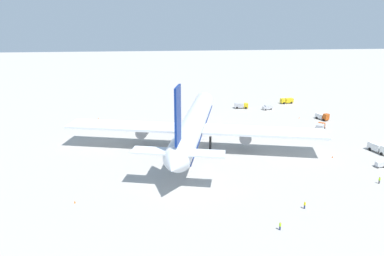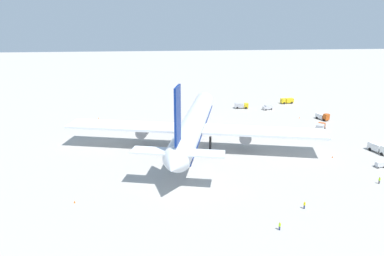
{
  "view_description": "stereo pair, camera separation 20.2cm",
  "coord_description": "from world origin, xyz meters",
  "views": [
    {
      "loc": [
        -104.92,
        10.91,
        39.28
      ],
      "look_at": [
        0.62,
        0.59,
        5.55
      ],
      "focal_mm": 33.74,
      "sensor_mm": 36.0,
      "label": 1
    },
    {
      "loc": [
        -104.94,
        10.71,
        39.28
      ],
      "look_at": [
        0.62,
        0.59,
        5.55
      ],
      "focal_mm": 33.74,
      "sensor_mm": 36.0,
      "label": 2
    }
  ],
  "objects": [
    {
      "name": "service_truck_4",
      "position": [
        23.63,
        -52.36,
        1.38
      ],
      "size": [
        5.72,
        4.01,
        2.75
      ],
      "color": "#BF4C14",
      "rests_on": "ground"
    },
    {
      "name": "traffic_cone_0",
      "position": [
        -13.74,
        -38.33,
        0.28
      ],
      "size": [
        0.36,
        0.36,
        0.55
      ],
      "primitive_type": "cone",
      "color": "orange",
      "rests_on": "ground"
    },
    {
      "name": "ground_worker_3",
      "position": [
        -30.61,
        -41.89,
        0.88
      ],
      "size": [
        0.46,
        0.46,
        1.73
      ],
      "color": "#3F3F47",
      "rests_on": "ground"
    },
    {
      "name": "airliner",
      "position": [
        -1.24,
        0.28,
        7.31
      ],
      "size": [
        70.82,
        77.34,
        24.09
      ],
      "color": "silver",
      "rests_on": "ground"
    },
    {
      "name": "ground_plane",
      "position": [
        0.0,
        0.0,
        0.0
      ],
      "size": [
        600.0,
        600.0,
        0.0
      ],
      "primitive_type": "plane",
      "color": "#ADA8A0"
    },
    {
      "name": "service_van",
      "position": [
        40.84,
        -35.76,
        1.03
      ],
      "size": [
        3.01,
        4.56,
        1.97
      ],
      "color": "silver",
      "rests_on": "ground"
    },
    {
      "name": "baggage_cart_0",
      "position": [
        48.92,
        -5.64,
        0.77
      ],
      "size": [
        1.84,
        3.16,
        1.41
      ],
      "color": "#595B60",
      "rests_on": "ground"
    },
    {
      "name": "ground_worker_0",
      "position": [
        -40.25,
        -19.26,
        0.88
      ],
      "size": [
        0.44,
        0.44,
        1.73
      ],
      "color": "navy",
      "rests_on": "ground"
    },
    {
      "name": "traffic_cone_2",
      "position": [
        26.48,
        -44.29,
        0.28
      ],
      "size": [
        0.36,
        0.36,
        0.55
      ],
      "primitive_type": "cone",
      "color": "orange",
      "rests_on": "ground"
    },
    {
      "name": "service_truck_2",
      "position": [
        44.07,
        -25.06,
        1.35
      ],
      "size": [
        3.06,
        6.03,
        2.36
      ],
      "color": "yellow",
      "rests_on": "ground"
    },
    {
      "name": "service_truck_1",
      "position": [
        50.87,
        -47.91,
        1.36
      ],
      "size": [
        3.07,
        6.13,
        2.39
      ],
      "color": "yellow",
      "rests_on": "ground"
    },
    {
      "name": "traffic_cone_1",
      "position": [
        -33.15,
        29.48,
        0.28
      ],
      "size": [
        0.36,
        0.36,
        0.55
      ],
      "primitive_type": "cone",
      "color": "orange",
      "rests_on": "ground"
    },
    {
      "name": "traffic_cone_3",
      "position": [
        33.37,
        34.24,
        0.28
      ],
      "size": [
        0.36,
        0.36,
        0.55
      ],
      "primitive_type": "cone",
      "color": "orange",
      "rests_on": "ground"
    },
    {
      "name": "baggage_cart_1",
      "position": [
        -21.32,
        -47.65,
        0.83
      ],
      "size": [
        1.76,
        2.91,
        1.52
      ],
      "color": "gray",
      "rests_on": "ground"
    },
    {
      "name": "service_truck_3",
      "position": [
        -11.14,
        -53.88,
        1.49
      ],
      "size": [
        6.95,
        4.23,
        2.77
      ],
      "color": "white",
      "rests_on": "ground"
    },
    {
      "name": "ground_worker_1",
      "position": [
        -47.37,
        -11.52,
        0.86
      ],
      "size": [
        0.56,
        0.56,
        1.7
      ],
      "color": "navy",
      "rests_on": "ground"
    },
    {
      "name": "service_truck_0",
      "position": [
        11.04,
        -45.91,
        1.34
      ],
      "size": [
        5.32,
        4.73,
        2.34
      ],
      "color": "#BF4C14",
      "rests_on": "ground"
    }
  ]
}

